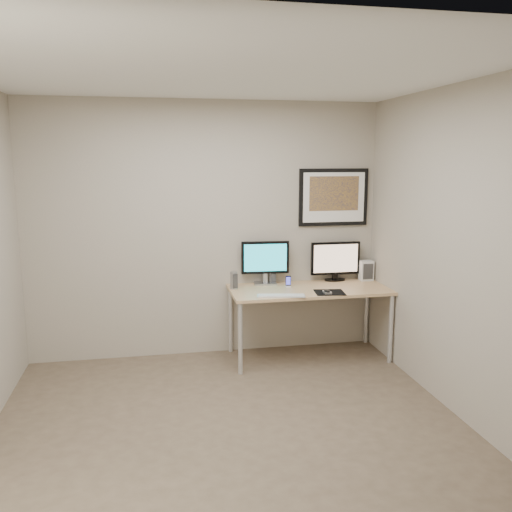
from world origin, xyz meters
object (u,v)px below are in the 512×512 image
Objects in this scene: monitor_tv at (335,260)px; desk at (309,294)px; framed_art at (334,197)px; speaker_left at (234,280)px; keyboard at (281,296)px; monitor_large at (265,261)px; fan_unit at (366,271)px; phone_dock at (288,281)px; speaker_right at (272,275)px.

desk is at bearing -142.72° from monitor_tv.
desk is 2.13× the size of framed_art.
keyboard is at bearing -62.12° from speaker_left.
monitor_large is 1.12m from fan_unit.
phone_dock is at bearing -171.21° from fan_unit.
framed_art reaches higher than speaker_right.
fan_unit reaches higher than desk.
framed_art is at bearing 9.12° from monitor_large.
speaker_left is 1.49× the size of phone_dock.
speaker_right is at bearing 137.84° from desk.
desk is at bearing -26.95° from speaker_left.
speaker_right is (-0.32, 0.29, 0.16)m from desk.
framed_art is 1.38m from speaker_left.
fan_unit reaches higher than speaker_right.
framed_art is 0.67m from monitor_tv.
monitor_tv is 1.17× the size of keyboard.
framed_art is at bearing 29.89° from phone_dock.
speaker_left is (-0.75, 0.11, 0.15)m from desk.
monitor_large is at bearing -174.45° from framed_art.
speaker_right is 1.02m from fan_unit.
keyboard is at bearing -81.71° from monitor_large.
desk is 0.57m from monitor_large.
keyboard is (-0.16, -0.36, -0.05)m from phone_dock.
speaker_left is at bearing -176.20° from phone_dock.
phone_dock is (0.12, -0.20, -0.03)m from speaker_right.
monitor_large is at bearing 147.00° from phone_dock.
monitor_tv is 2.52× the size of fan_unit.
framed_art is 1.28m from keyboard.
desk is 3.22× the size of monitor_large.
framed_art reaches higher than monitor_large.
desk is at bearing -29.34° from monitor_large.
monitor_large is 0.58m from keyboard.
speaker_left reaches higher than phone_dock.
monitor_large reaches higher than fan_unit.
framed_art reaches higher than phone_dock.
desk is 0.25m from phone_dock.
monitor_large is 4.24× the size of phone_dock.
speaker_left is at bearing -154.37° from monitor_large.
monitor_large is at bearing 104.93° from keyboard.
speaker_right is 0.85× the size of fan_unit.
speaker_left is at bearing 146.38° from keyboard.
keyboard is at bearing -139.70° from framed_art.
speaker_right is at bearing 96.15° from keyboard.
monitor_large is (-0.40, 0.26, 0.32)m from desk.
speaker_right is at bearing 176.85° from fan_unit.
phone_dock is (-0.55, -0.24, -0.83)m from framed_art.
speaker_left is at bearing -168.90° from framed_art.
phone_dock reaches higher than desk.
speaker_right reaches higher than desk.
keyboard is at bearing -142.71° from monitor_tv.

